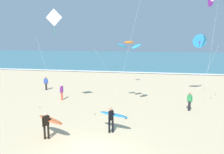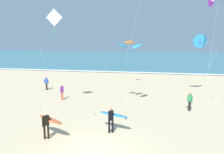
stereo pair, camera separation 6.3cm
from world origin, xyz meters
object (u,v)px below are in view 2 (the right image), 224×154
object	(u,v)px
surfer_trailing	(112,117)
kite_diamond_ivory_far	(54,20)
kite_arc_amber_low	(129,45)
bystander_blue_top	(46,83)
bystander_purple_top	(62,92)
surfer_lead	(48,122)
kite_delta_cobalt_near	(200,41)
bystander_green_top	(190,101)

from	to	relation	value
surfer_trailing	kite_diamond_ivory_far	world-z (taller)	kite_diamond_ivory_far
surfer_trailing	kite_diamond_ivory_far	size ratio (longest dim) A/B	0.26
kite_arc_amber_low	bystander_blue_top	world-z (taller)	kite_arc_amber_low
kite_diamond_ivory_far	bystander_purple_top	bearing A→B (deg)	104.73
surfer_trailing	bystander_purple_top	world-z (taller)	surfer_trailing
surfer_lead	kite_diamond_ivory_far	world-z (taller)	kite_diamond_ivory_far
surfer_trailing	kite_delta_cobalt_near	bearing A→B (deg)	57.33
bystander_blue_top	bystander_purple_top	bearing A→B (deg)	-47.07
surfer_trailing	bystander_green_top	bearing A→B (deg)	44.05
kite_arc_amber_low	bystander_purple_top	size ratio (longest dim) A/B	3.67
bystander_green_top	bystander_blue_top	distance (m)	16.32
kite_diamond_ivory_far	bystander_blue_top	size ratio (longest dim) A/B	5.32
kite_diamond_ivory_far	bystander_green_top	distance (m)	13.20
surfer_lead	surfer_trailing	bearing A→B (deg)	23.83
kite_arc_amber_low	bystander_purple_top	world-z (taller)	kite_arc_amber_low
surfer_lead	bystander_green_top	world-z (taller)	surfer_lead
surfer_trailing	kite_delta_cobalt_near	distance (m)	14.19
kite_arc_amber_low	bystander_green_top	bearing A→B (deg)	-5.47
surfer_trailing	bystander_purple_top	bearing A→B (deg)	133.33
surfer_lead	kite_diamond_ivory_far	size ratio (longest dim) A/B	0.25
bystander_green_top	bystander_blue_top	xyz separation A→B (m)	(-15.52, 5.03, 0.00)
surfer_lead	bystander_blue_top	xyz separation A→B (m)	(-6.16, 12.14, -0.23)
surfer_lead	bystander_blue_top	distance (m)	13.61
surfer_lead	bystander_blue_top	world-z (taller)	surfer_lead
kite_arc_amber_low	bystander_purple_top	distance (m)	8.21
surfer_trailing	bystander_blue_top	distance (m)	14.41
bystander_purple_top	kite_arc_amber_low	bearing A→B (deg)	-5.98
surfer_lead	kite_arc_amber_low	bearing A→B (deg)	61.75
bystander_purple_top	surfer_lead	bearing A→B (deg)	-72.60
surfer_lead	bystander_blue_top	size ratio (longest dim) A/B	1.33
surfer_lead	bystander_blue_top	bearing A→B (deg)	116.91
kite_arc_amber_low	bystander_blue_top	xyz separation A→B (m)	(-10.25, 4.52, -4.69)
kite_delta_cobalt_near	bystander_blue_top	size ratio (longest dim) A/B	4.10
bystander_green_top	bystander_purple_top	distance (m)	12.03
kite_arc_amber_low	bystander_purple_top	bearing A→B (deg)	174.02
kite_diamond_ivory_far	kite_arc_amber_low	world-z (taller)	kite_diamond_ivory_far
kite_diamond_ivory_far	kite_arc_amber_low	size ratio (longest dim) A/B	1.45
surfer_lead	bystander_purple_top	distance (m)	8.72
surfer_lead	kite_arc_amber_low	distance (m)	9.73
kite_delta_cobalt_near	bystander_blue_top	bearing A→B (deg)	-177.45
kite_diamond_ivory_far	bystander_purple_top	world-z (taller)	kite_diamond_ivory_far
bystander_green_top	bystander_blue_top	world-z (taller)	same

